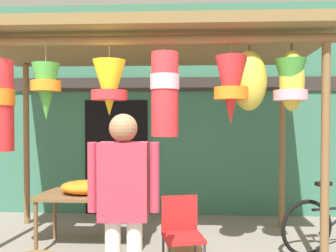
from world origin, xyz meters
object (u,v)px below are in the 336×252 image
Objects in this scene: display_table at (92,199)px; wicker_basket_spare at (184,245)px; folding_chair at (182,229)px; flower_heap_on_table at (85,187)px; vendor_in_orange at (124,199)px.

wicker_basket_spare is at bearing -6.37° from display_table.
display_table is 1.40m from folding_chair.
vendor_in_orange reaches higher than flower_heap_on_table.
flower_heap_on_table reaches higher than wicker_basket_spare.
display_table is 1.32m from wicker_basket_spare.
flower_heap_on_table is 0.73× the size of folding_chair.
display_table is at bearing 43.52° from flower_heap_on_table.
vendor_in_orange is at bearing -108.43° from wicker_basket_spare.
vendor_in_orange is at bearing -66.42° from display_table.
wicker_basket_spare is (1.20, -0.13, -0.53)m from display_table.
display_table reaches higher than wicker_basket_spare.
flower_heap_on_table reaches higher than folding_chair.
vendor_in_orange is at bearing -63.51° from flower_heap_on_table.
display_table is 0.77× the size of vendor_in_orange.
folding_chair is at bearing -32.71° from display_table.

